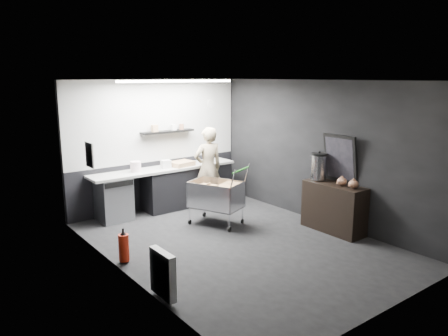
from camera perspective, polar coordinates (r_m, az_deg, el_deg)
floor at (r=7.47m, az=1.83°, el=-9.81°), size 5.50×5.50×0.00m
ceiling at (r=6.94m, az=1.98°, el=11.36°), size 5.50×5.50×0.00m
wall_back at (r=9.35m, az=-8.81°, el=3.08°), size 5.50×0.00×5.50m
wall_front at (r=5.31m, az=21.04°, el=-4.40°), size 5.50×0.00×5.50m
wall_left at (r=6.05m, az=-12.95°, el=-1.93°), size 0.00×5.50×5.50m
wall_right at (r=8.47m, az=12.47°, el=2.02°), size 0.00×5.50×5.50m
kitchen_wall_panel at (r=9.27m, az=-8.85°, el=6.12°), size 3.95×0.02×1.70m
dado_panel at (r=9.50m, az=-8.59°, el=-2.01°), size 3.95×0.02×1.00m
floating_shelf at (r=9.29m, az=-7.39°, el=4.75°), size 1.20×0.22×0.04m
wall_clock at (r=9.97m, az=-1.72°, el=8.39°), size 0.20×0.03×0.20m
poster at (r=7.20m, az=-17.19°, el=1.66°), size 0.02×0.30×0.40m
poster_red_band at (r=7.19m, az=-17.18°, el=2.21°), size 0.02×0.22×0.10m
radiator at (r=5.65m, az=-7.99°, el=-13.55°), size 0.10×0.50×0.60m
ceiling_strip at (r=8.46m, az=-6.12°, el=11.21°), size 2.40×0.20×0.04m
prep_counter at (r=9.31m, az=-6.93°, el=-2.52°), size 3.20×0.61×0.90m
person at (r=9.18m, az=-2.09°, el=-0.01°), size 0.69×0.50×1.73m
shopping_cart at (r=8.24m, az=-1.08°, el=-3.78°), size 0.98×1.25×1.12m
sideboard at (r=8.14m, az=14.07°, el=-4.19°), size 0.50×1.17×1.75m
fire_extinguisher at (r=6.84m, az=-12.96°, el=-9.98°), size 0.16×0.16×0.52m
cardboard_box at (r=9.28m, az=-5.56°, el=0.57°), size 0.54×0.44×0.10m
pink_tub at (r=8.82m, az=-11.47°, el=0.17°), size 0.21×0.21×0.21m
white_container at (r=9.08m, az=-7.59°, el=0.51°), size 0.21×0.17×0.17m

